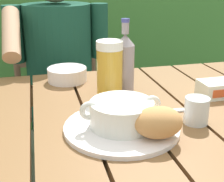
{
  "coord_description": "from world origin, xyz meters",
  "views": [
    {
      "loc": [
        -0.2,
        -0.74,
        1.11
      ],
      "look_at": [
        -0.0,
        0.06,
        0.8
      ],
      "focal_mm": 49.81,
      "sensor_mm": 36.0,
      "label": 1
    }
  ],
  "objects_px": {
    "person_eating": "(60,64)",
    "soup_bowl": "(121,113)",
    "beer_bottle": "(125,62)",
    "water_glass_small": "(196,110)",
    "butter_tub": "(217,89)",
    "table_knife": "(161,111)",
    "bread_roll": "(158,122)",
    "beer_glass": "(110,69)",
    "diner_bowl": "(67,74)",
    "chair_near_diner": "(59,94)",
    "serving_plate": "(121,127)"
  },
  "relations": [
    {
      "from": "bread_roll",
      "to": "beer_bottle",
      "type": "height_order",
      "value": "beer_bottle"
    },
    {
      "from": "serving_plate",
      "to": "diner_bowl",
      "type": "relative_size",
      "value": 2.05
    },
    {
      "from": "water_glass_small",
      "to": "butter_tub",
      "type": "height_order",
      "value": "water_glass_small"
    },
    {
      "from": "serving_plate",
      "to": "butter_tub",
      "type": "relative_size",
      "value": 2.65
    },
    {
      "from": "soup_bowl",
      "to": "beer_glass",
      "type": "distance_m",
      "value": 0.25
    },
    {
      "from": "serving_plate",
      "to": "beer_glass",
      "type": "bearing_deg",
      "value": 83.37
    },
    {
      "from": "soup_bowl",
      "to": "diner_bowl",
      "type": "relative_size",
      "value": 1.46
    },
    {
      "from": "person_eating",
      "to": "diner_bowl",
      "type": "bearing_deg",
      "value": -89.5
    },
    {
      "from": "person_eating",
      "to": "beer_glass",
      "type": "bearing_deg",
      "value": -76.86
    },
    {
      "from": "bread_roll",
      "to": "butter_tub",
      "type": "relative_size",
      "value": 1.1
    },
    {
      "from": "serving_plate",
      "to": "butter_tub",
      "type": "distance_m",
      "value": 0.4
    },
    {
      "from": "bread_roll",
      "to": "table_knife",
      "type": "bearing_deg",
      "value": 64.23
    },
    {
      "from": "bread_roll",
      "to": "water_glass_small",
      "type": "xyz_separation_m",
      "value": [
        0.14,
        0.07,
        -0.01
      ]
    },
    {
      "from": "chair_near_diner",
      "to": "serving_plate",
      "type": "xyz_separation_m",
      "value": [
        0.09,
        -0.97,
        0.26
      ]
    },
    {
      "from": "chair_near_diner",
      "to": "diner_bowl",
      "type": "bearing_deg",
      "value": -90.0
    },
    {
      "from": "butter_tub",
      "to": "chair_near_diner",
      "type": "bearing_deg",
      "value": 119.42
    },
    {
      "from": "soup_bowl",
      "to": "butter_tub",
      "type": "relative_size",
      "value": 1.89
    },
    {
      "from": "beer_bottle",
      "to": "water_glass_small",
      "type": "relative_size",
      "value": 3.38
    },
    {
      "from": "soup_bowl",
      "to": "water_glass_small",
      "type": "bearing_deg",
      "value": -3.28
    },
    {
      "from": "diner_bowl",
      "to": "soup_bowl",
      "type": "bearing_deg",
      "value": -77.93
    },
    {
      "from": "beer_glass",
      "to": "table_knife",
      "type": "bearing_deg",
      "value": -55.77
    },
    {
      "from": "water_glass_small",
      "to": "beer_bottle",
      "type": "bearing_deg",
      "value": 111.6
    },
    {
      "from": "serving_plate",
      "to": "water_glass_small",
      "type": "relative_size",
      "value": 4.13
    },
    {
      "from": "butter_tub",
      "to": "table_knife",
      "type": "xyz_separation_m",
      "value": [
        -0.23,
        -0.08,
        -0.02
      ]
    },
    {
      "from": "beer_glass",
      "to": "butter_tub",
      "type": "bearing_deg",
      "value": -14.9
    },
    {
      "from": "beer_bottle",
      "to": "water_glass_small",
      "type": "bearing_deg",
      "value": -68.4
    },
    {
      "from": "beer_bottle",
      "to": "butter_tub",
      "type": "xyz_separation_m",
      "value": [
        0.28,
        -0.13,
        -0.08
      ]
    },
    {
      "from": "beer_bottle",
      "to": "water_glass_small",
      "type": "xyz_separation_m",
      "value": [
        0.12,
        -0.29,
        -0.07
      ]
    },
    {
      "from": "serving_plate",
      "to": "beer_glass",
      "type": "distance_m",
      "value": 0.26
    },
    {
      "from": "serving_plate",
      "to": "bread_roll",
      "type": "relative_size",
      "value": 2.4
    },
    {
      "from": "soup_bowl",
      "to": "table_knife",
      "type": "distance_m",
      "value": 0.17
    },
    {
      "from": "soup_bowl",
      "to": "beer_glass",
      "type": "height_order",
      "value": "beer_glass"
    },
    {
      "from": "person_eating",
      "to": "table_knife",
      "type": "xyz_separation_m",
      "value": [
        0.24,
        -0.7,
        0.03
      ]
    },
    {
      "from": "butter_tub",
      "to": "table_knife",
      "type": "relative_size",
      "value": 0.76
    },
    {
      "from": "person_eating",
      "to": "butter_tub",
      "type": "height_order",
      "value": "person_eating"
    },
    {
      "from": "chair_near_diner",
      "to": "bread_roll",
      "type": "bearing_deg",
      "value": -81.31
    },
    {
      "from": "serving_plate",
      "to": "butter_tub",
      "type": "height_order",
      "value": "butter_tub"
    },
    {
      "from": "chair_near_diner",
      "to": "person_eating",
      "type": "bearing_deg",
      "value": -90.85
    },
    {
      "from": "serving_plate",
      "to": "butter_tub",
      "type": "xyz_separation_m",
      "value": [
        0.37,
        0.15,
        0.02
      ]
    },
    {
      "from": "person_eating",
      "to": "beer_glass",
      "type": "distance_m",
      "value": 0.55
    },
    {
      "from": "beer_bottle",
      "to": "diner_bowl",
      "type": "xyz_separation_m",
      "value": [
        -0.18,
        0.15,
        -0.08
      ]
    },
    {
      "from": "person_eating",
      "to": "soup_bowl",
      "type": "height_order",
      "value": "person_eating"
    },
    {
      "from": "soup_bowl",
      "to": "chair_near_diner",
      "type": "bearing_deg",
      "value": 95.4
    },
    {
      "from": "beer_glass",
      "to": "soup_bowl",
      "type": "bearing_deg",
      "value": -96.63
    },
    {
      "from": "soup_bowl",
      "to": "bread_roll",
      "type": "distance_m",
      "value": 0.11
    },
    {
      "from": "chair_near_diner",
      "to": "beer_glass",
      "type": "relative_size",
      "value": 5.12
    },
    {
      "from": "water_glass_small",
      "to": "serving_plate",
      "type": "bearing_deg",
      "value": 176.72
    },
    {
      "from": "serving_plate",
      "to": "water_glass_small",
      "type": "xyz_separation_m",
      "value": [
        0.21,
        -0.01,
        0.03
      ]
    },
    {
      "from": "serving_plate",
      "to": "diner_bowl",
      "type": "distance_m",
      "value": 0.44
    },
    {
      "from": "bread_roll",
      "to": "butter_tub",
      "type": "height_order",
      "value": "bread_roll"
    }
  ]
}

